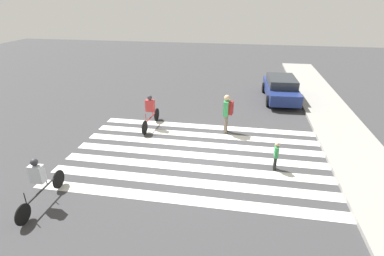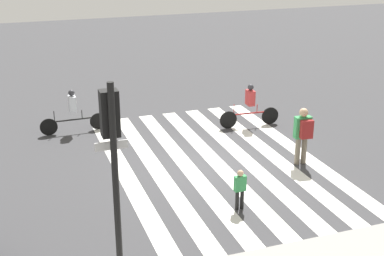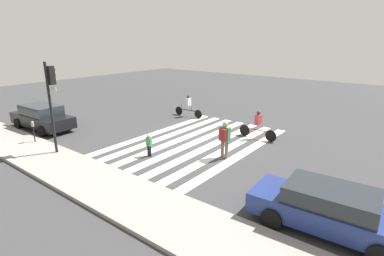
# 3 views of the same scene
# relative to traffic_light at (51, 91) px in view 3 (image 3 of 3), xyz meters

# --- Properties ---
(ground_plane) EXTENTS (60.00, 60.00, 0.00)m
(ground_plane) POSITION_rel_traffic_light_xyz_m (-4.20, -5.45, -3.10)
(ground_plane) COLOR #38383A
(sidewalk_curb) EXTENTS (36.00, 2.50, 0.14)m
(sidewalk_curb) POSITION_rel_traffic_light_xyz_m (-4.20, 0.80, -3.03)
(sidewalk_curb) COLOR gray
(sidewalk_curb) RESTS_ON ground_plane
(crosswalk_stripes) EXTENTS (6.21, 10.00, 0.01)m
(crosswalk_stripes) POSITION_rel_traffic_light_xyz_m (-4.20, -5.45, -3.09)
(crosswalk_stripes) COLOR silver
(crosswalk_stripes) RESTS_ON ground_plane
(traffic_light) EXTENTS (0.60, 0.50, 4.42)m
(traffic_light) POSITION_rel_traffic_light_xyz_m (0.00, 0.00, 0.00)
(traffic_light) COLOR black
(traffic_light) RESTS_ON ground_plane
(parking_meter) EXTENTS (0.15, 0.15, 1.27)m
(parking_meter) POSITION_rel_traffic_light_xyz_m (2.36, 0.04, -2.15)
(parking_meter) COLOR black
(parking_meter) RESTS_ON ground_plane
(pedestrian_adult_tall_backpack) EXTENTS (0.52, 0.44, 1.80)m
(pedestrian_adult_tall_backpack) POSITION_rel_traffic_light_xyz_m (-6.62, -4.45, -2.05)
(pedestrian_adult_tall_backpack) COLOR #6B6051
(pedestrian_adult_tall_backpack) RESTS_ON ground_plane
(pedestrian_adult_yellow_jacket) EXTENTS (0.31, 0.16, 1.10)m
(pedestrian_adult_yellow_jacket) POSITION_rel_traffic_light_xyz_m (-3.67, -2.49, -2.48)
(pedestrian_adult_yellow_jacket) COLOR black
(pedestrian_adult_yellow_jacket) RESTS_ON ground_plane
(cyclist_far_lane) EXTENTS (2.29, 0.41, 1.60)m
(cyclist_far_lane) POSITION_rel_traffic_light_xyz_m (-6.56, -8.06, -2.24)
(cyclist_far_lane) COLOR black
(cyclist_far_lane) RESTS_ON ground_plane
(cyclist_near_curb) EXTENTS (2.36, 0.40, 1.57)m
(cyclist_near_curb) POSITION_rel_traffic_light_xyz_m (-0.41, -9.57, -2.24)
(cyclist_near_curb) COLOR black
(cyclist_near_curb) RESTS_ON ground_plane
(car_parked_dark_suv) EXTENTS (4.52, 2.03, 1.38)m
(car_parked_dark_suv) POSITION_rel_traffic_light_xyz_m (-11.95, -1.59, -2.39)
(car_parked_dark_suv) COLOR navy
(car_parked_dark_suv) RESTS_ON ground_plane
(car_parked_silver_sedan) EXTENTS (4.59, 2.06, 1.52)m
(car_parked_silver_sedan) POSITION_rel_traffic_light_xyz_m (4.77, -1.62, -2.33)
(car_parked_silver_sedan) COLOR black
(car_parked_silver_sedan) RESTS_ON ground_plane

